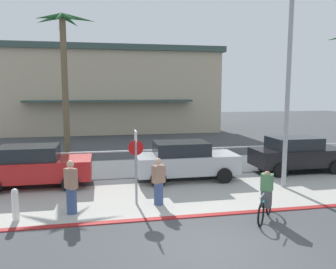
% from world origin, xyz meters
% --- Properties ---
extents(ground_plane, '(80.00, 80.00, 0.00)m').
position_xyz_m(ground_plane, '(0.00, 10.00, 0.00)').
color(ground_plane, '#424447').
extents(sidewalk_strip, '(44.00, 4.00, 0.02)m').
position_xyz_m(sidewalk_strip, '(0.00, 4.20, 0.01)').
color(sidewalk_strip, '#ADAAA0').
rests_on(sidewalk_strip, ground).
extents(curb_paint, '(44.00, 0.24, 0.03)m').
position_xyz_m(curb_paint, '(0.00, 2.20, 0.01)').
color(curb_paint, maroon).
rests_on(curb_paint, ground).
extents(building_backdrop, '(20.74, 9.70, 7.82)m').
position_xyz_m(building_backdrop, '(-1.93, 26.14, 3.93)').
color(building_backdrop, '#BCAD8E').
rests_on(building_backdrop, ground).
extents(rail_fence, '(24.49, 0.08, 1.04)m').
position_xyz_m(rail_fence, '(0.00, 8.50, 0.84)').
color(rail_fence, white).
rests_on(rail_fence, ground).
extents(stop_sign_bike_lane, '(0.52, 0.56, 2.56)m').
position_xyz_m(stop_sign_bike_lane, '(-1.57, 3.67, 1.68)').
color(stop_sign_bike_lane, gray).
rests_on(stop_sign_bike_lane, ground).
extents(bollard_2, '(0.20, 0.20, 1.00)m').
position_xyz_m(bollard_2, '(-5.28, 2.90, 0.52)').
color(bollard_2, white).
rests_on(bollard_2, ground).
extents(streetlight_curb, '(0.24, 2.54, 7.50)m').
position_xyz_m(streetlight_curb, '(4.49, 4.34, 4.28)').
color(streetlight_curb, '#9EA0A5').
rests_on(streetlight_curb, ground).
extents(palm_tree_2, '(3.49, 3.06, 8.28)m').
position_xyz_m(palm_tree_2, '(-4.74, 13.13, 6.06)').
color(palm_tree_2, brown).
rests_on(palm_tree_2, ground).
extents(car_red_1, '(4.40, 2.02, 1.69)m').
position_xyz_m(car_red_1, '(-5.40, 6.58, 0.87)').
color(car_red_1, red).
rests_on(car_red_1, ground).
extents(car_silver_2, '(4.40, 2.02, 1.69)m').
position_xyz_m(car_silver_2, '(0.86, 6.49, 0.87)').
color(car_silver_2, '#B2B7BC').
rests_on(car_silver_2, ground).
extents(car_black_3, '(4.40, 2.02, 1.69)m').
position_xyz_m(car_black_3, '(6.50, 6.89, 0.87)').
color(car_black_3, black).
rests_on(car_black_3, ground).
extents(cyclist_teal_0, '(1.20, 1.44, 1.50)m').
position_xyz_m(cyclist_teal_0, '(2.19, 1.63, 0.69)').
color(cyclist_teal_0, black).
rests_on(cyclist_teal_0, ground).
extents(pedestrian_0, '(0.45, 0.48, 1.73)m').
position_xyz_m(pedestrian_0, '(-3.67, 3.17, 0.80)').
color(pedestrian_0, '#384C7A').
rests_on(pedestrian_0, ground).
extents(pedestrian_1, '(0.47, 0.42, 1.63)m').
position_xyz_m(pedestrian_1, '(-0.83, 3.47, 0.75)').
color(pedestrian_1, '#384C7A').
rests_on(pedestrian_1, ground).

